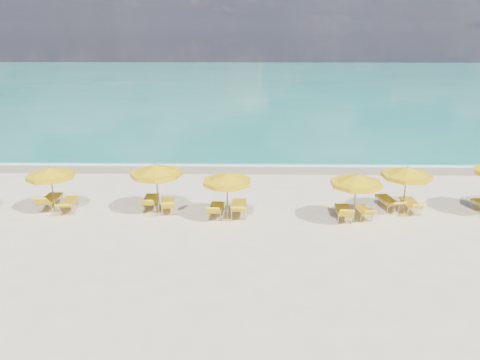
{
  "coord_description": "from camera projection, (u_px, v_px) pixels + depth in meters",
  "views": [
    {
      "loc": [
        0.36,
        -18.84,
        7.94
      ],
      "look_at": [
        0.0,
        1.5,
        1.2
      ],
      "focal_mm": 35.0,
      "sensor_mm": 36.0,
      "label": 1
    }
  ],
  "objects": [
    {
      "name": "lounger_3_right",
      "position": [
        239.0,
        209.0,
        20.6
      ],
      "size": [
        0.69,
        2.0,
        0.84
      ],
      "rotation": [
        0.0,
        0.0,
        -0.01
      ],
      "color": "#A5A8AD",
      "rests_on": "ground"
    },
    {
      "name": "foam_line",
      "position": [
        242.0,
        164.0,
        28.17
      ],
      "size": [
        120.0,
        1.2,
        0.03
      ],
      "primitive_type": "cube",
      "color": "white",
      "rests_on": "ground"
    },
    {
      "name": "lounger_1_right",
      "position": [
        69.0,
        205.0,
        21.12
      ],
      "size": [
        0.81,
        1.9,
        0.7
      ],
      "rotation": [
        0.0,
        0.0,
        0.12
      ],
      "color": "#A5A8AD",
      "rests_on": "ground"
    },
    {
      "name": "umbrella_5",
      "position": [
        407.0,
        173.0,
        20.23
      ],
      "size": [
        2.79,
        2.79,
        2.2
      ],
      "rotation": [
        0.0,
        0.0,
        -0.35
      ],
      "color": "#9C824E",
      "rests_on": "ground"
    },
    {
      "name": "lounger_2_right",
      "position": [
        168.0,
        206.0,
        20.97
      ],
      "size": [
        0.85,
        1.8,
        0.79
      ],
      "rotation": [
        0.0,
        0.0,
        0.17
      ],
      "color": "#A5A8AD",
      "rests_on": "ground"
    },
    {
      "name": "lounger_4_left",
      "position": [
        343.0,
        214.0,
        20.11
      ],
      "size": [
        0.71,
        1.83,
        0.85
      ],
      "rotation": [
        0.0,
        0.0,
        -0.06
      ],
      "color": "#A5A8AD",
      "rests_on": "ground"
    },
    {
      "name": "umbrella_4",
      "position": [
        356.0,
        180.0,
        19.23
      ],
      "size": [
        2.81,
        2.81,
        2.2
      ],
      "rotation": [
        0.0,
        0.0,
        0.37
      ],
      "color": "#9C824E",
      "rests_on": "ground"
    },
    {
      "name": "lounger_5_left",
      "position": [
        388.0,
        204.0,
        21.29
      ],
      "size": [
        0.95,
        1.98,
        0.73
      ],
      "rotation": [
        0.0,
        0.0,
        0.18
      ],
      "color": "#A5A8AD",
      "rests_on": "ground"
    },
    {
      "name": "lounger_2_left",
      "position": [
        151.0,
        203.0,
        21.3
      ],
      "size": [
        0.7,
        1.92,
        0.83
      ],
      "rotation": [
        0.0,
        0.0,
        0.03
      ],
      "color": "#A5A8AD",
      "rests_on": "ground"
    },
    {
      "name": "wet_sand_band",
      "position": [
        242.0,
        168.0,
        27.41
      ],
      "size": [
        120.0,
        2.6,
        0.01
      ],
      "primitive_type": "cube",
      "color": "tan",
      "rests_on": "ground"
    },
    {
      "name": "lounger_3_left",
      "position": [
        216.0,
        211.0,
        20.43
      ],
      "size": [
        0.71,
        1.79,
        0.81
      ],
      "rotation": [
        0.0,
        0.0,
        -0.07
      ],
      "color": "#A5A8AD",
      "rests_on": "ground"
    },
    {
      "name": "whitecap_far",
      "position": [
        331.0,
        116.0,
        43.03
      ],
      "size": [
        18.0,
        0.3,
        0.05
      ],
      "primitive_type": "cube",
      "color": "white",
      "rests_on": "ground"
    },
    {
      "name": "ocean",
      "position": [
        246.0,
        85.0,
        65.95
      ],
      "size": [
        120.0,
        80.0,
        0.3
      ],
      "primitive_type": "cube",
      "color": "#157A68",
      "rests_on": "ground"
    },
    {
      "name": "umbrella_2",
      "position": [
        156.0,
        171.0,
        20.25
      ],
      "size": [
        2.56,
        2.56,
        2.3
      ],
      "rotation": [
        0.0,
        0.0,
        0.14
      ],
      "color": "#9C824E",
      "rests_on": "ground"
    },
    {
      "name": "umbrella_1",
      "position": [
        50.0,
        173.0,
        20.41
      ],
      "size": [
        2.49,
        2.49,
        2.12
      ],
      "rotation": [
        0.0,
        0.0,
        -0.21
      ],
      "color": "#9C824E",
      "rests_on": "ground"
    },
    {
      "name": "lounger_1_left",
      "position": [
        50.0,
        203.0,
        21.33
      ],
      "size": [
        0.71,
        1.98,
        0.93
      ],
      "rotation": [
        0.0,
        0.0,
        0.01
      ],
      "color": "#A5A8AD",
      "rests_on": "ground"
    },
    {
      "name": "lounger_5_right",
      "position": [
        410.0,
        206.0,
        21.0
      ],
      "size": [
        0.62,
        1.84,
        0.75
      ],
      "rotation": [
        0.0,
        0.0,
        0.0
      ],
      "color": "#A5A8AD",
      "rests_on": "ground"
    },
    {
      "name": "whitecap_near",
      "position": [
        167.0,
        132.0,
        36.63
      ],
      "size": [
        14.0,
        0.36,
        0.05
      ],
      "primitive_type": "cube",
      "color": "white",
      "rests_on": "ground"
    },
    {
      "name": "ground_plane",
      "position": [
        239.0,
        217.0,
        20.39
      ],
      "size": [
        120.0,
        120.0,
        0.0
      ],
      "primitive_type": "plane",
      "color": "beige"
    },
    {
      "name": "lounger_4_right",
      "position": [
        363.0,
        213.0,
        20.29
      ],
      "size": [
        0.65,
        1.63,
        0.71
      ],
      "rotation": [
        0.0,
        0.0,
        0.08
      ],
      "color": "#A5A8AD",
      "rests_on": "ground"
    },
    {
      "name": "umbrella_3",
      "position": [
        227.0,
        179.0,
        19.58
      ],
      "size": [
        2.75,
        2.75,
        2.15
      ],
      "rotation": [
        0.0,
        0.0,
        0.37
      ],
      "color": "#9C824E",
      "rests_on": "ground"
    }
  ]
}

